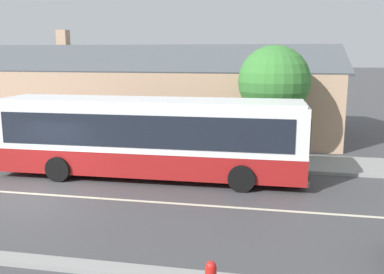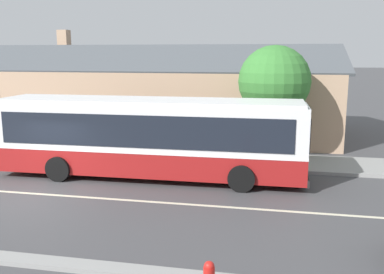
{
  "view_description": "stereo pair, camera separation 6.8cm",
  "coord_description": "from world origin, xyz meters",
  "px_view_note": "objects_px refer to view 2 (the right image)",
  "views": [
    {
      "loc": [
        8.32,
        -13.35,
        4.98
      ],
      "look_at": [
        4.97,
        3.73,
        1.57
      ],
      "focal_mm": 40.0,
      "sensor_mm": 36.0,
      "label": 1
    },
    {
      "loc": [
        8.39,
        -13.34,
        4.98
      ],
      "look_at": [
        4.97,
        3.73,
        1.57
      ],
      "focal_mm": 40.0,
      "sensor_mm": 36.0,
      "label": 2
    }
  ],
  "objects_px": {
    "street_tree_primary": "(274,82)",
    "bench_by_building": "(17,144)",
    "transit_bus": "(150,136)",
    "bench_down_street": "(112,145)"
  },
  "relations": [
    {
      "from": "street_tree_primary",
      "to": "bench_by_building",
      "type": "bearing_deg",
      "value": -172.45
    },
    {
      "from": "transit_bus",
      "to": "street_tree_primary",
      "type": "relative_size",
      "value": 2.31
    },
    {
      "from": "transit_bus",
      "to": "street_tree_primary",
      "type": "bearing_deg",
      "value": 40.29
    },
    {
      "from": "bench_down_street",
      "to": "street_tree_primary",
      "type": "height_order",
      "value": "street_tree_primary"
    },
    {
      "from": "transit_bus",
      "to": "bench_down_street",
      "type": "bearing_deg",
      "value": 133.17
    },
    {
      "from": "bench_by_building",
      "to": "street_tree_primary",
      "type": "relative_size",
      "value": 0.29
    },
    {
      "from": "transit_bus",
      "to": "bench_down_street",
      "type": "relative_size",
      "value": 6.61
    },
    {
      "from": "bench_by_building",
      "to": "street_tree_primary",
      "type": "distance_m",
      "value": 12.98
    },
    {
      "from": "bench_by_building",
      "to": "bench_down_street",
      "type": "xyz_separation_m",
      "value": [
        4.81,
        0.6,
        0.02
      ]
    },
    {
      "from": "bench_down_street",
      "to": "street_tree_primary",
      "type": "xyz_separation_m",
      "value": [
        7.68,
        1.05,
        3.1
      ]
    }
  ]
}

